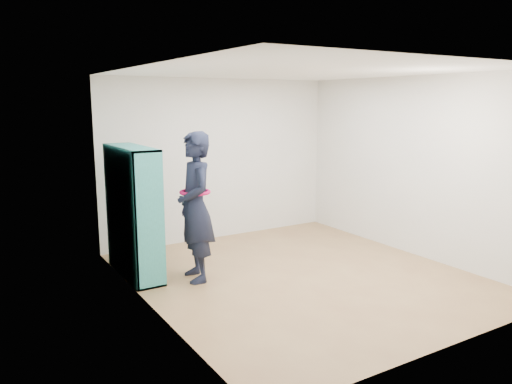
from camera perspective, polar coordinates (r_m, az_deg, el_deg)
floor at (r=6.61m, az=5.11°, el=-9.52°), size 4.50×4.50×0.00m
ceiling at (r=6.23m, az=5.51°, el=13.61°), size 4.50×4.50×0.00m
wall_left at (r=5.35m, az=-12.16°, el=-0.01°), size 0.02×4.50×2.60m
wall_right at (r=7.64m, az=17.44°, el=2.80°), size 0.02×4.50×2.60m
wall_back at (r=8.18m, az=-4.15°, el=3.72°), size 4.00×0.02×2.60m
wall_front at (r=4.71m, az=21.86°, el=-1.94°), size 4.00×0.02×2.60m
bookshelf at (r=6.60m, az=-14.06°, el=-2.34°), size 0.37×1.26×1.68m
person at (r=6.26m, az=-6.95°, el=-1.70°), size 0.54×0.74×1.88m
smartphone at (r=6.27m, az=-8.32°, el=-0.58°), size 0.02×0.10×0.14m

